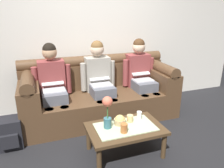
{
  "coord_description": "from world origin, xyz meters",
  "views": [
    {
      "loc": [
        -0.9,
        -1.96,
        1.67
      ],
      "look_at": [
        0.08,
        0.82,
        0.66
      ],
      "focal_mm": 35.03,
      "sensor_mm": 36.0,
      "label": 1
    }
  ],
  "objects_px": {
    "person_left": "(53,82)",
    "cup_far_center": "(130,118)",
    "cup_near_left": "(139,115)",
    "backpack_left": "(10,133)",
    "person_right": "(140,73)",
    "snack_bowl": "(120,120)",
    "coffee_table": "(125,131)",
    "person_middle": "(99,78)",
    "cup_near_right": "(124,128)",
    "couch": "(100,95)",
    "flower_vase": "(107,110)"
  },
  "relations": [
    {
      "from": "snack_bowl",
      "to": "cup_near_left",
      "type": "bearing_deg",
      "value": 6.82
    },
    {
      "from": "person_right",
      "to": "backpack_left",
      "type": "relative_size",
      "value": 3.13
    },
    {
      "from": "person_left",
      "to": "backpack_left",
      "type": "bearing_deg",
      "value": -143.46
    },
    {
      "from": "cup_far_center",
      "to": "flower_vase",
      "type": "bearing_deg",
      "value": -171.88
    },
    {
      "from": "cup_near_left",
      "to": "backpack_left",
      "type": "xyz_separation_m",
      "value": [
        -1.55,
        0.49,
        -0.22
      ]
    },
    {
      "from": "flower_vase",
      "to": "cup_near_left",
      "type": "height_order",
      "value": "flower_vase"
    },
    {
      "from": "coffee_table",
      "to": "person_left",
      "type": "bearing_deg",
      "value": 123.96
    },
    {
      "from": "person_right",
      "to": "cup_far_center",
      "type": "xyz_separation_m",
      "value": [
        -0.61,
        -0.96,
        -0.25
      ]
    },
    {
      "from": "backpack_left",
      "to": "person_left",
      "type": "bearing_deg",
      "value": 36.54
    },
    {
      "from": "cup_near_right",
      "to": "coffee_table",
      "type": "bearing_deg",
      "value": 59.92
    },
    {
      "from": "person_left",
      "to": "cup_far_center",
      "type": "relative_size",
      "value": 14.27
    },
    {
      "from": "backpack_left",
      "to": "cup_far_center",
      "type": "bearing_deg",
      "value": -20.15
    },
    {
      "from": "couch",
      "to": "person_middle",
      "type": "bearing_deg",
      "value": -90.0
    },
    {
      "from": "cup_near_left",
      "to": "cup_far_center",
      "type": "distance_m",
      "value": 0.14
    },
    {
      "from": "couch",
      "to": "coffee_table",
      "type": "xyz_separation_m",
      "value": [
        0.0,
        -1.06,
        -0.06
      ]
    },
    {
      "from": "person_right",
      "to": "cup_near_right",
      "type": "relative_size",
      "value": 11.65
    },
    {
      "from": "coffee_table",
      "to": "cup_near_left",
      "type": "relative_size",
      "value": 8.93
    },
    {
      "from": "cup_near_left",
      "to": "cup_near_right",
      "type": "xyz_separation_m",
      "value": [
        -0.3,
        -0.22,
        0.0
      ]
    },
    {
      "from": "flower_vase",
      "to": "person_right",
      "type": "bearing_deg",
      "value": 47.78
    },
    {
      "from": "coffee_table",
      "to": "cup_far_center",
      "type": "relative_size",
      "value": 10.34
    },
    {
      "from": "snack_bowl",
      "to": "cup_far_center",
      "type": "height_order",
      "value": "snack_bowl"
    },
    {
      "from": "coffee_table",
      "to": "cup_near_right",
      "type": "height_order",
      "value": "cup_near_right"
    },
    {
      "from": "person_middle",
      "to": "person_left",
      "type": "bearing_deg",
      "value": -180.0
    },
    {
      "from": "cup_far_center",
      "to": "coffee_table",
      "type": "bearing_deg",
      "value": -137.62
    },
    {
      "from": "coffee_table",
      "to": "cup_near_left",
      "type": "xyz_separation_m",
      "value": [
        0.24,
        0.11,
        0.1
      ]
    },
    {
      "from": "couch",
      "to": "cup_near_right",
      "type": "xyz_separation_m",
      "value": [
        -0.06,
        -1.17,
        0.05
      ]
    },
    {
      "from": "person_middle",
      "to": "flower_vase",
      "type": "bearing_deg",
      "value": -101.46
    },
    {
      "from": "person_middle",
      "to": "person_right",
      "type": "relative_size",
      "value": 1.0
    },
    {
      "from": "cup_near_right",
      "to": "person_right",
      "type": "bearing_deg",
      "value": 56.4
    },
    {
      "from": "flower_vase",
      "to": "cup_near_right",
      "type": "relative_size",
      "value": 3.69
    },
    {
      "from": "person_middle",
      "to": "flower_vase",
      "type": "distance_m",
      "value": 1.03
    },
    {
      "from": "person_middle",
      "to": "cup_near_right",
      "type": "xyz_separation_m",
      "value": [
        -0.06,
        -1.16,
        -0.24
      ]
    },
    {
      "from": "flower_vase",
      "to": "snack_bowl",
      "type": "height_order",
      "value": "flower_vase"
    },
    {
      "from": "coffee_table",
      "to": "backpack_left",
      "type": "distance_m",
      "value": 1.45
    },
    {
      "from": "cup_near_right",
      "to": "backpack_left",
      "type": "height_order",
      "value": "cup_near_right"
    },
    {
      "from": "flower_vase",
      "to": "cup_near_left",
      "type": "xyz_separation_m",
      "value": [
        0.44,
        0.07,
        -0.18
      ]
    },
    {
      "from": "flower_vase",
      "to": "cup_far_center",
      "type": "height_order",
      "value": "flower_vase"
    },
    {
      "from": "snack_bowl",
      "to": "couch",
      "type": "bearing_deg",
      "value": 87.8
    },
    {
      "from": "cup_near_right",
      "to": "backpack_left",
      "type": "distance_m",
      "value": 1.46
    },
    {
      "from": "person_right",
      "to": "cup_near_left",
      "type": "bearing_deg",
      "value": -116.77
    },
    {
      "from": "cup_far_center",
      "to": "backpack_left",
      "type": "relative_size",
      "value": 0.22
    },
    {
      "from": "coffee_table",
      "to": "backpack_left",
      "type": "relative_size",
      "value": 2.27
    },
    {
      "from": "person_right",
      "to": "coffee_table",
      "type": "bearing_deg",
      "value": -123.96
    },
    {
      "from": "person_middle",
      "to": "coffee_table",
      "type": "height_order",
      "value": "person_middle"
    },
    {
      "from": "cup_far_center",
      "to": "snack_bowl",
      "type": "bearing_deg",
      "value": -176.25
    },
    {
      "from": "cup_near_left",
      "to": "snack_bowl",
      "type": "bearing_deg",
      "value": -173.18
    },
    {
      "from": "flower_vase",
      "to": "backpack_left",
      "type": "height_order",
      "value": "flower_vase"
    },
    {
      "from": "person_right",
      "to": "person_left",
      "type": "bearing_deg",
      "value": 179.99
    },
    {
      "from": "person_right",
      "to": "cup_near_left",
      "type": "height_order",
      "value": "person_right"
    },
    {
      "from": "person_left",
      "to": "snack_bowl",
      "type": "height_order",
      "value": "person_left"
    }
  ]
}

